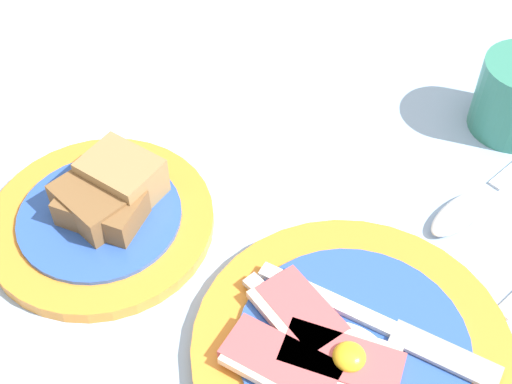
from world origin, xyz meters
TOP-DOWN VIEW (x-y plane):
  - ground_plane at (0.00, 0.00)m, footprint 3.00×3.00m
  - breakfast_plate at (0.05, -0.03)m, footprint 0.23×0.23m
  - bread_plate at (-0.17, 0.02)m, footprint 0.19×0.19m
  - teaspoon_near_cup at (0.12, 0.15)m, footprint 0.11×0.18m

SIDE VIEW (x-z plane):
  - ground_plane at x=0.00m, z-range 0.00..0.00m
  - teaspoon_near_cup at x=0.12m, z-range 0.00..0.01m
  - breakfast_plate at x=0.05m, z-range -0.01..0.03m
  - bread_plate at x=-0.17m, z-range -0.01..0.04m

